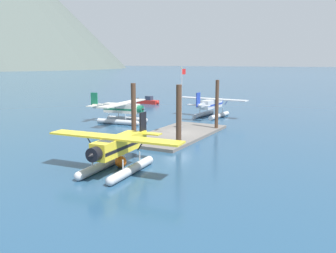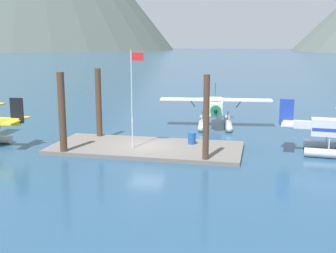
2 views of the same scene
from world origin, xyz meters
The scene contains 12 objects.
ground_plane centered at (0.00, 0.00, 0.00)m, with size 1200.00×1200.00×0.00m, color navy.
dock_platform centered at (0.00, 0.00, 0.15)m, with size 14.12×6.19×0.30m, color #66605B.
piling_near_left centered at (-5.28, -2.78, 2.94)m, with size 0.50×0.50×5.89m, color #4C3323.
piling_near_right centered at (4.78, -2.66, 2.94)m, with size 0.40×0.40×5.87m, color #4C3323.
piling_far_left centered at (-4.69, 2.51, 2.92)m, with size 0.48×0.48×5.84m, color #4C3323.
flagpole centered at (-0.69, -0.85, 4.61)m, with size 0.95×0.10×7.05m.
fuel_drum centered at (3.20, 1.39, 0.74)m, with size 0.62×0.62×0.88m.
mooring_buoy centered at (-12.63, -1.55, 0.44)m, with size 0.88×0.88×0.88m, color orange.
seaplane_cream_bow_right centered at (4.01, 10.14, 1.58)m, with size 10.49×7.95×3.84m.
seaplane_yellow_port_aft centered at (-13.69, -1.93, 1.58)m, with size 7.97×10.48×3.84m.
seaplane_silver_stbd_fwd centered at (14.23, 1.67, 1.58)m, with size 7.97×10.47×3.84m.
boat_red_open_east centered at (24.29, 18.46, 0.49)m, with size 1.53×4.89×1.50m.
Camera 1 is at (-34.05, -17.11, 7.88)m, focal length 38.36 mm.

